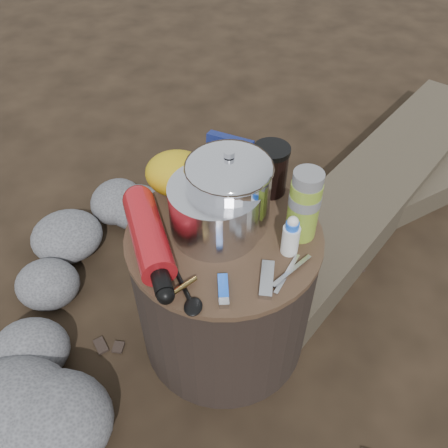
# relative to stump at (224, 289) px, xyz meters

# --- Properties ---
(ground) EXTENTS (60.00, 60.00, 0.00)m
(ground) POSITION_rel_stump_xyz_m (0.00, 0.00, -0.22)
(ground) COLOR black
(ground) RESTS_ON ground
(stump) EXTENTS (0.48, 0.48, 0.45)m
(stump) POSITION_rel_stump_xyz_m (0.00, 0.00, 0.00)
(stump) COLOR black
(stump) RESTS_ON ground
(rock_ring) EXTENTS (0.45, 0.99, 0.20)m
(rock_ring) POSITION_rel_stump_xyz_m (-0.44, 0.09, -0.12)
(rock_ring) COLOR #535357
(rock_ring) RESTS_ON ground
(log_main) EXTENTS (1.23, 1.63, 0.15)m
(log_main) POSITION_rel_stump_xyz_m (0.51, 0.64, -0.15)
(log_main) COLOR #40372A
(log_main) RESTS_ON ground
(log_small) EXTENTS (1.20, 0.95, 0.11)m
(log_small) POSITION_rel_stump_xyz_m (0.76, 0.77, -0.17)
(log_small) COLOR #40372A
(log_small) RESTS_ON ground
(foil_windscreen) EXTENTS (0.22, 0.22, 0.13)m
(foil_windscreen) POSITION_rel_stump_xyz_m (-0.02, 0.02, 0.29)
(foil_windscreen) COLOR silver
(foil_windscreen) RESTS_ON stump
(camping_pot) EXTENTS (0.20, 0.20, 0.20)m
(camping_pot) POSITION_rel_stump_xyz_m (0.01, 0.05, 0.32)
(camping_pot) COLOR silver
(camping_pot) RESTS_ON stump
(fuel_bottle) EXTENTS (0.21, 0.33, 0.08)m
(fuel_bottle) POSITION_rel_stump_xyz_m (-0.17, -0.06, 0.26)
(fuel_bottle) COLOR red
(fuel_bottle) RESTS_ON stump
(thermos) EXTENTS (0.07, 0.07, 0.18)m
(thermos) POSITION_rel_stump_xyz_m (0.18, 0.02, 0.32)
(thermos) COLOR #83A32D
(thermos) RESTS_ON stump
(travel_mug) EXTENTS (0.09, 0.09, 0.14)m
(travel_mug) POSITION_rel_stump_xyz_m (0.10, 0.18, 0.29)
(travel_mug) COLOR black
(travel_mug) RESTS_ON stump
(stuff_sack) EXTENTS (0.17, 0.14, 0.12)m
(stuff_sack) POSITION_rel_stump_xyz_m (-0.14, 0.15, 0.28)
(stuff_sack) COLOR #BE9A12
(stuff_sack) RESTS_ON stump
(food_pouch) EXTENTS (0.12, 0.06, 0.15)m
(food_pouch) POSITION_rel_stump_xyz_m (-0.01, 0.18, 0.30)
(food_pouch) COLOR navy
(food_pouch) RESTS_ON stump
(lighter) EXTENTS (0.03, 0.09, 0.02)m
(lighter) POSITION_rel_stump_xyz_m (0.02, -0.17, 0.23)
(lighter) COLOR blue
(lighter) RESTS_ON stump
(multitool) EXTENTS (0.03, 0.10, 0.01)m
(multitool) POSITION_rel_stump_xyz_m (0.11, -0.14, 0.23)
(multitool) COLOR #BCBCC1
(multitool) RESTS_ON stump
(pot_grabber) EXTENTS (0.10, 0.13, 0.01)m
(pot_grabber) POSITION_rel_stump_xyz_m (0.15, -0.11, 0.23)
(pot_grabber) COLOR #BCBCC1
(pot_grabber) RESTS_ON stump
(spork) EXTENTS (0.11, 0.15, 0.01)m
(spork) POSITION_rel_stump_xyz_m (-0.08, -0.16, 0.23)
(spork) COLOR black
(spork) RESTS_ON stump
(squeeze_bottle) EXTENTS (0.04, 0.04, 0.10)m
(squeeze_bottle) POSITION_rel_stump_xyz_m (0.16, -0.04, 0.27)
(squeeze_bottle) COLOR white
(squeeze_bottle) RESTS_ON stump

